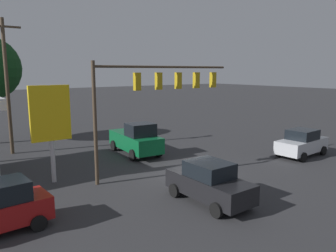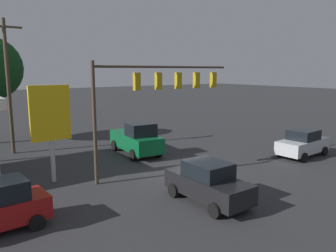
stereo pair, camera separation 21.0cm
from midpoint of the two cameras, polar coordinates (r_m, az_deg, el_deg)
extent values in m
plane|color=#2D2D30|center=(19.76, 3.15, -8.33)|extent=(200.00, 200.00, 0.00)
cylinder|color=#473828|center=(17.64, -12.91, 0.29)|extent=(0.20, 0.20, 6.60)
cylinder|color=#473828|center=(19.73, -0.47, 10.25)|extent=(9.36, 0.14, 0.14)
cube|color=#B79314|center=(18.60, -5.72, 7.71)|extent=(0.36, 0.28, 1.00)
sphere|color=#FF4141|center=(18.76, -6.03, 8.64)|extent=(0.22, 0.22, 0.22)
sphere|color=#392305|center=(18.76, -6.01, 7.72)|extent=(0.22, 0.22, 0.22)
sphere|color=black|center=(18.78, -5.99, 6.81)|extent=(0.22, 0.22, 0.22)
cube|color=#B79314|center=(19.39, -1.96, 7.83)|extent=(0.36, 0.28, 1.00)
sphere|color=#FF4141|center=(19.53, -2.28, 8.72)|extent=(0.22, 0.22, 0.22)
sphere|color=#392305|center=(19.54, -2.27, 7.84)|extent=(0.22, 0.22, 0.22)
sphere|color=black|center=(19.55, -2.26, 6.96)|extent=(0.22, 0.22, 0.22)
cube|color=#B79314|center=(20.24, 1.49, 7.91)|extent=(0.36, 0.28, 1.00)
sphere|color=#FF4141|center=(20.38, 1.18, 8.76)|extent=(0.22, 0.22, 0.22)
sphere|color=#392305|center=(20.39, 1.17, 7.92)|extent=(0.22, 0.22, 0.22)
sphere|color=black|center=(20.40, 1.17, 7.08)|extent=(0.22, 0.22, 0.22)
cube|color=#B79314|center=(21.16, 4.66, 7.95)|extent=(0.36, 0.28, 1.00)
sphere|color=#FF4141|center=(21.30, 4.34, 8.77)|extent=(0.22, 0.22, 0.22)
sphere|color=#392305|center=(21.30, 4.33, 7.97)|extent=(0.22, 0.22, 0.22)
sphere|color=black|center=(21.31, 4.32, 7.16)|extent=(0.22, 0.22, 0.22)
cube|color=#B79314|center=(22.14, 7.55, 7.97)|extent=(0.36, 0.28, 1.00)
sphere|color=#FF4141|center=(22.27, 7.24, 8.76)|extent=(0.22, 0.22, 0.22)
sphere|color=#392305|center=(22.28, 7.22, 7.99)|extent=(0.22, 0.22, 0.22)
sphere|color=black|center=(22.29, 7.21, 7.22)|extent=(0.22, 0.22, 0.22)
cylinder|color=#473828|center=(26.39, -26.40, 5.98)|extent=(0.26, 0.26, 9.74)
cube|color=#473828|center=(26.54, -27.11, 15.20)|extent=(2.40, 0.14, 0.14)
cylinder|color=#B7B7BC|center=(18.83, -19.93, -1.42)|extent=(0.24, 0.24, 5.33)
cube|color=yellow|center=(18.66, -20.14, 2.11)|extent=(2.13, 0.24, 2.99)
cube|color=black|center=(18.78, -20.25, 2.15)|extent=(1.49, 0.04, 1.05)
cube|color=#0C592D|center=(24.31, -5.99, -2.63)|extent=(2.40, 5.34, 1.10)
cube|color=black|center=(23.32, -5.07, -0.63)|extent=(1.96, 1.74, 0.90)
cylinder|color=black|center=(23.43, -1.91, -4.43)|extent=(0.28, 0.81, 0.80)
cylinder|color=black|center=(22.53, -6.44, -5.06)|extent=(0.28, 0.81, 0.80)
cylinder|color=black|center=(26.35, -5.56, -2.89)|extent=(0.28, 0.81, 0.80)
cylinder|color=black|center=(25.54, -9.68, -3.38)|extent=(0.28, 0.81, 0.80)
cube|color=silver|center=(25.45, 22.04, -3.13)|extent=(4.50, 2.07, 0.90)
cube|color=black|center=(25.29, 22.15, -1.36)|extent=(2.10, 1.78, 0.70)
cylinder|color=black|center=(23.90, 22.27, -5.05)|extent=(0.67, 0.26, 0.66)
cylinder|color=black|center=(24.78, 18.52, -4.32)|extent=(0.67, 0.26, 0.66)
cylinder|color=black|center=(26.40, 25.22, -3.90)|extent=(0.67, 0.26, 0.66)
cylinder|color=black|center=(27.20, 21.72, -3.29)|extent=(0.67, 0.26, 0.66)
cube|color=black|center=(15.63, 6.74, -10.30)|extent=(1.85, 4.42, 0.90)
cube|color=black|center=(15.37, 6.80, -7.49)|extent=(1.68, 2.02, 0.70)
cylinder|color=black|center=(15.51, 12.97, -12.43)|extent=(0.23, 0.66, 0.66)
cylinder|color=black|center=(14.25, 8.01, -14.31)|extent=(0.23, 0.66, 0.66)
cylinder|color=black|center=(17.35, 5.66, -9.80)|extent=(0.23, 0.66, 0.66)
cylinder|color=black|center=(16.24, 0.77, -11.14)|extent=(0.23, 0.66, 0.66)
cube|color=black|center=(14.14, -27.11, -10.02)|extent=(1.80, 1.67, 0.76)
cylinder|color=black|center=(14.03, -22.01, -15.43)|extent=(0.63, 0.26, 0.62)
cylinder|color=black|center=(15.58, -24.06, -13.02)|extent=(0.63, 0.26, 0.62)
camera|label=1|loc=(0.11, -90.29, -0.05)|focal=35.00mm
camera|label=2|loc=(0.11, 89.71, 0.05)|focal=35.00mm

